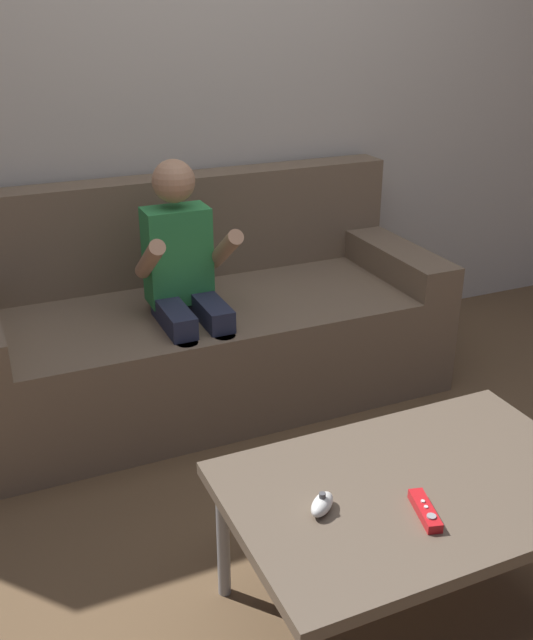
# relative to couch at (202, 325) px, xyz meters

# --- Properties ---
(ground_plane) EXTENTS (8.67, 8.67, 0.00)m
(ground_plane) POSITION_rel_couch_xyz_m (0.21, -1.11, -0.30)
(ground_plane) COLOR brown
(wall_back) EXTENTS (4.33, 0.05, 2.50)m
(wall_back) POSITION_rel_couch_xyz_m (0.21, 0.39, 0.95)
(wall_back) COLOR beige
(wall_back) RESTS_ON ground
(couch) EXTENTS (1.92, 0.80, 0.86)m
(couch) POSITION_rel_couch_xyz_m (0.00, 0.00, 0.00)
(couch) COLOR #75604C
(couch) RESTS_ON ground
(person_seated_on_couch) EXTENTS (0.34, 0.42, 1.01)m
(person_seated_on_couch) POSITION_rel_couch_xyz_m (-0.11, -0.18, 0.28)
(person_seated_on_couch) COLOR #282D47
(person_seated_on_couch) RESTS_ON ground
(coffee_table) EXTENTS (0.96, 0.62, 0.42)m
(coffee_table) POSITION_rel_couch_xyz_m (0.09, -1.40, 0.09)
(coffee_table) COLOR brown
(coffee_table) RESTS_ON ground
(game_remote_red_near_edge) EXTENTS (0.07, 0.14, 0.03)m
(game_remote_red_near_edge) POSITION_rel_couch_xyz_m (0.04, -1.51, 0.14)
(game_remote_red_near_edge) COLOR red
(game_remote_red_near_edge) RESTS_ON coffee_table
(nunchuk_white) EXTENTS (0.10, 0.09, 0.05)m
(nunchuk_white) POSITION_rel_couch_xyz_m (-0.18, -1.40, 0.15)
(nunchuk_white) COLOR white
(nunchuk_white) RESTS_ON coffee_table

